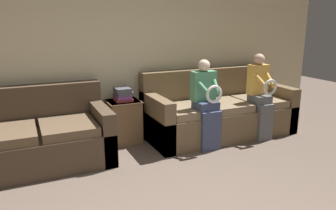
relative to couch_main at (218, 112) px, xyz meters
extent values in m
cube|color=beige|center=(-1.61, 0.51, 0.94)|extent=(7.50, 0.06, 2.55)
cube|color=brown|center=(0.00, -0.05, -0.12)|extent=(2.23, 0.93, 0.42)
cube|color=brown|center=(0.00, 0.31, 0.36)|extent=(2.23, 0.20, 0.54)
cube|color=brown|center=(-1.03, -0.05, 0.01)|extent=(0.16, 0.93, 0.69)
cube|color=brown|center=(1.03, -0.05, 0.01)|extent=(0.16, 0.93, 0.69)
cube|color=#7A664C|center=(-0.64, -0.15, 0.14)|extent=(0.60, 0.69, 0.11)
cube|color=#7A664C|center=(0.00, -0.15, 0.14)|extent=(0.60, 0.69, 0.11)
cube|color=#7A664C|center=(0.64, -0.15, 0.14)|extent=(0.60, 0.69, 0.11)
cube|color=#473828|center=(-2.55, -0.06, -0.14)|extent=(1.65, 0.95, 0.40)
cube|color=#473828|center=(-2.55, 0.32, 0.32)|extent=(1.65, 0.20, 0.51)
cube|color=#473828|center=(-1.80, -0.06, -0.01)|extent=(0.16, 0.95, 0.65)
cube|color=brown|center=(-2.88, -0.16, 0.12)|extent=(0.63, 0.71, 0.11)
cube|color=brown|center=(-2.21, -0.16, 0.12)|extent=(0.63, 0.71, 0.11)
cube|color=#384260|center=(-0.45, -0.52, -0.07)|extent=(0.28, 0.10, 0.53)
cube|color=#384260|center=(-0.45, -0.38, 0.25)|extent=(0.28, 0.28, 0.11)
cube|color=#4C8E66|center=(-0.45, -0.31, 0.50)|extent=(0.33, 0.14, 0.39)
sphere|color=beige|center=(-0.45, -0.31, 0.77)|extent=(0.16, 0.16, 0.16)
torus|color=white|center=(-0.45, -0.58, 0.44)|extent=(0.23, 0.04, 0.23)
cylinder|color=#4C8E66|center=(-0.56, -0.44, 0.53)|extent=(0.13, 0.31, 0.22)
cylinder|color=#4C8E66|center=(-0.35, -0.44, 0.53)|extent=(0.13, 0.31, 0.22)
cube|color=#56565B|center=(0.45, -0.52, -0.07)|extent=(0.24, 0.10, 0.53)
cube|color=#56565B|center=(0.45, -0.38, 0.25)|extent=(0.24, 0.28, 0.11)
cube|color=gold|center=(0.45, -0.31, 0.52)|extent=(0.28, 0.14, 0.43)
sphere|color=tan|center=(0.45, -0.31, 0.81)|extent=(0.16, 0.16, 0.16)
torus|color=silver|center=(0.45, -0.58, 0.46)|extent=(0.23, 0.04, 0.23)
cylinder|color=gold|center=(0.36, -0.44, 0.56)|extent=(0.11, 0.31, 0.24)
cylinder|color=gold|center=(0.54, -0.44, 0.56)|extent=(0.11, 0.31, 0.24)
cube|color=brown|center=(-1.41, 0.25, -0.03)|extent=(0.43, 0.40, 0.61)
cube|color=brown|center=(-1.41, 0.25, 0.26)|extent=(0.45, 0.42, 0.02)
cube|color=#BC3833|center=(-1.41, 0.24, 0.29)|extent=(0.23, 0.22, 0.04)
cube|color=#7A4284|center=(-1.42, 0.25, 0.33)|extent=(0.20, 0.26, 0.05)
cube|color=#4C4C56|center=(-1.39, 0.25, 0.38)|extent=(0.22, 0.24, 0.05)
cube|color=#4C4C56|center=(-1.41, 0.24, 0.43)|extent=(0.20, 0.23, 0.05)
camera|label=1|loc=(-2.67, -4.02, 1.35)|focal=35.00mm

